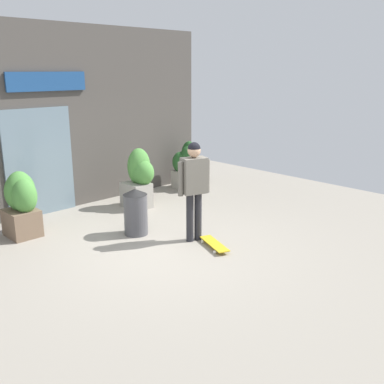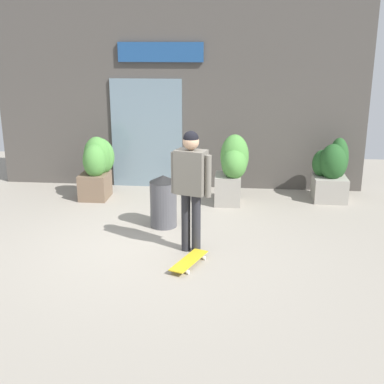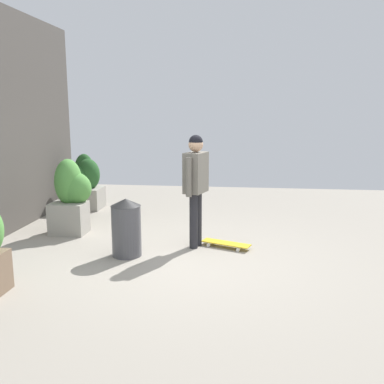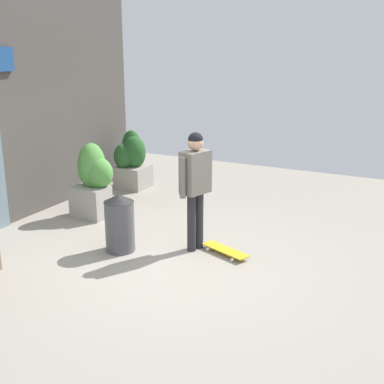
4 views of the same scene
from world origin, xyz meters
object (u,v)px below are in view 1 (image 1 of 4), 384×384
skateboarder (194,181)px  skateboard (214,244)px  planter_box_right (187,165)px  planter_box_mid (21,201)px  trash_bin (136,211)px  planter_box_left (139,177)px

skateboarder → skateboard: (0.02, -0.48, -1.03)m
skateboarder → planter_box_right: bearing=155.8°
planter_box_right → skateboard: bearing=-127.0°
planter_box_mid → trash_bin: size_ratio=1.37×
skateboarder → planter_box_left: size_ratio=1.36×
skateboarder → skateboard: size_ratio=2.19×
planter_box_right → planter_box_mid: (-4.46, -0.30, 0.06)m
skateboarder → planter_box_mid: size_ratio=1.48×
skateboarder → trash_bin: bearing=-133.0°
planter_box_left → trash_bin: 1.71m
planter_box_mid → planter_box_left: bearing=-2.7°
skateboarder → planter_box_right: 3.65m
skateboarder → planter_box_left: skateboarder is taller
trash_bin → skateboarder: bearing=-60.6°
skateboard → planter_box_left: size_ratio=0.62×
planter_box_mid → trash_bin: 2.07m
skateboard → skateboarder: bearing=-156.5°
skateboard → planter_box_left: 2.86m
skateboard → planter_box_right: planter_box_right is taller
planter_box_left → trash_bin: size_ratio=1.50×
skateboard → planter_box_right: size_ratio=0.68×
skateboarder → planter_box_right: (2.41, 2.69, -0.50)m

